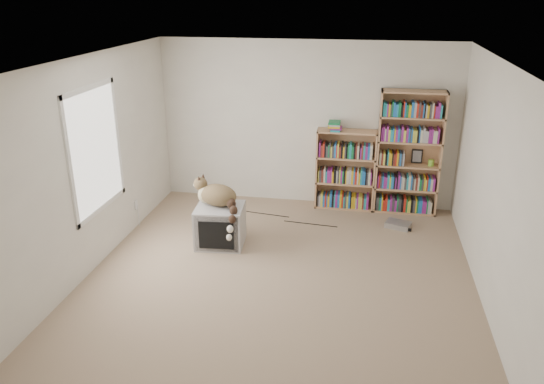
% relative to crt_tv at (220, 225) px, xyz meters
% --- Properties ---
extents(floor, '(4.50, 5.00, 0.01)m').
position_rel_crt_tv_xyz_m(floor, '(0.91, -0.78, -0.26)').
color(floor, tan).
rests_on(floor, ground).
extents(wall_back, '(4.50, 0.02, 2.50)m').
position_rel_crt_tv_xyz_m(wall_back, '(0.91, 1.72, 0.99)').
color(wall_back, beige).
rests_on(wall_back, floor).
extents(wall_front, '(4.50, 0.02, 2.50)m').
position_rel_crt_tv_xyz_m(wall_front, '(0.91, -3.28, 0.99)').
color(wall_front, beige).
rests_on(wall_front, floor).
extents(wall_left, '(0.02, 5.00, 2.50)m').
position_rel_crt_tv_xyz_m(wall_left, '(-1.34, -0.78, 0.99)').
color(wall_left, beige).
rests_on(wall_left, floor).
extents(wall_right, '(0.02, 5.00, 2.50)m').
position_rel_crt_tv_xyz_m(wall_right, '(3.16, -0.78, 0.99)').
color(wall_right, beige).
rests_on(wall_right, floor).
extents(ceiling, '(4.50, 5.00, 0.02)m').
position_rel_crt_tv_xyz_m(ceiling, '(0.91, -0.78, 2.24)').
color(ceiling, white).
rests_on(ceiling, wall_back).
extents(window, '(0.02, 1.22, 1.52)m').
position_rel_crt_tv_xyz_m(window, '(-1.32, -0.58, 1.14)').
color(window, white).
rests_on(window, wall_left).
extents(crt_tv, '(0.66, 0.61, 0.53)m').
position_rel_crt_tv_xyz_m(crt_tv, '(0.00, 0.00, 0.00)').
color(crt_tv, '#A9A9AC').
rests_on(crt_tv, floor).
extents(cat, '(0.73, 0.71, 0.62)m').
position_rel_crt_tv_xyz_m(cat, '(0.00, -0.01, 0.37)').
color(cat, '#362416').
rests_on(cat, crt_tv).
extents(bookcase_tall, '(0.92, 0.30, 1.84)m').
position_rel_crt_tv_xyz_m(bookcase_tall, '(2.45, 1.58, 0.61)').
color(bookcase_tall, '#A77853').
rests_on(bookcase_tall, floor).
extents(bookcase_short, '(0.89, 0.30, 1.22)m').
position_rel_crt_tv_xyz_m(bookcase_short, '(1.54, 1.58, 0.29)').
color(bookcase_short, '#A77853').
rests_on(bookcase_short, floor).
extents(book_stack, '(0.19, 0.25, 0.13)m').
position_rel_crt_tv_xyz_m(book_stack, '(1.36, 1.54, 1.02)').
color(book_stack, '#B32417').
rests_on(book_stack, bookcase_short).
extents(green_mug, '(0.08, 0.08, 0.09)m').
position_rel_crt_tv_xyz_m(green_mug, '(2.78, 1.56, 0.53)').
color(green_mug, '#7AB935').
rests_on(green_mug, bookcase_tall).
extents(framed_print, '(0.15, 0.05, 0.21)m').
position_rel_crt_tv_xyz_m(framed_print, '(2.58, 1.66, 0.59)').
color(framed_print, black).
rests_on(framed_print, bookcase_tall).
extents(dvd_player, '(0.40, 0.33, 0.08)m').
position_rel_crt_tv_xyz_m(dvd_player, '(2.35, 0.95, -0.23)').
color(dvd_player, '#AEAEB3').
rests_on(dvd_player, floor).
extents(wall_outlet, '(0.01, 0.08, 0.13)m').
position_rel_crt_tv_xyz_m(wall_outlet, '(-1.32, 0.34, 0.06)').
color(wall_outlet, silver).
rests_on(wall_outlet, wall_left).
extents(floor_cables, '(1.20, 0.70, 0.01)m').
position_rel_crt_tv_xyz_m(floor_cables, '(0.99, 0.82, -0.26)').
color(floor_cables, black).
rests_on(floor_cables, floor).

